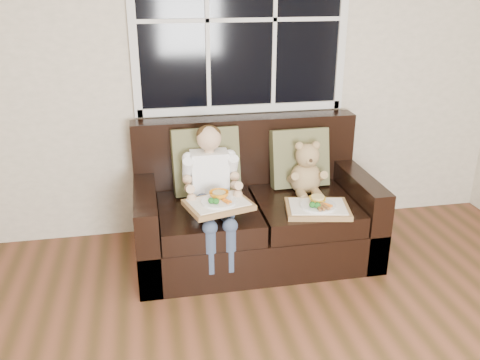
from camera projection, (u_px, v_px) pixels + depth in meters
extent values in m
cube|color=beige|center=(229.00, 62.00, 3.80)|extent=(4.50, 0.02, 2.70)
cube|color=black|center=(241.00, 20.00, 3.69)|extent=(1.50, 0.02, 1.25)
cube|color=silver|center=(241.00, 108.00, 3.92)|extent=(1.58, 0.04, 0.06)
cube|color=silver|center=(132.00, 22.00, 3.54)|extent=(0.06, 0.04, 1.37)
cube|color=silver|center=(343.00, 18.00, 3.81)|extent=(0.06, 0.04, 1.37)
cube|color=silver|center=(241.00, 20.00, 3.68)|extent=(1.50, 0.03, 0.03)
cube|color=black|center=(255.00, 237.00, 3.76)|extent=(1.70, 0.90, 0.30)
cube|color=black|center=(147.00, 228.00, 3.57)|extent=(0.15, 0.90, 0.60)
cube|color=black|center=(355.00, 210.00, 3.84)|extent=(0.15, 0.90, 0.60)
cube|color=black|center=(245.00, 159.00, 3.93)|extent=(1.70, 0.18, 0.66)
cube|color=black|center=(208.00, 218.00, 3.54)|extent=(0.68, 0.72, 0.15)
cube|color=black|center=(305.00, 210.00, 3.66)|extent=(0.68, 0.72, 0.15)
cube|color=brown|center=(206.00, 161.00, 3.70)|extent=(0.49, 0.24, 0.50)
cube|color=brown|center=(299.00, 158.00, 3.83)|extent=(0.45, 0.21, 0.45)
cube|color=white|center=(210.00, 176.00, 3.57)|extent=(0.26, 0.16, 0.36)
sphere|color=tan|center=(209.00, 138.00, 3.45)|extent=(0.17, 0.17, 0.17)
ellipsoid|color=#392612|center=(209.00, 134.00, 3.46)|extent=(0.17, 0.17, 0.12)
cylinder|color=#313E56|center=(205.00, 207.00, 3.43)|extent=(0.10, 0.32, 0.10)
cylinder|color=#313E56|center=(224.00, 205.00, 3.45)|extent=(0.10, 0.32, 0.10)
cylinder|color=#313E56|center=(210.00, 251.00, 3.26)|extent=(0.09, 0.09, 0.30)
cylinder|color=#313E56|center=(230.00, 249.00, 3.28)|extent=(0.09, 0.09, 0.30)
cylinder|color=tan|center=(189.00, 178.00, 3.42)|extent=(0.07, 0.32, 0.25)
cylinder|color=tan|center=(234.00, 175.00, 3.47)|extent=(0.07, 0.32, 0.25)
ellipsoid|color=#9B7D52|center=(305.00, 179.00, 3.74)|extent=(0.24, 0.21, 0.25)
sphere|color=#9B7D52|center=(307.00, 156.00, 3.66)|extent=(0.18, 0.18, 0.17)
sphere|color=#9B7D52|center=(299.00, 146.00, 3.63)|extent=(0.06, 0.06, 0.06)
sphere|color=#9B7D52|center=(316.00, 145.00, 3.65)|extent=(0.06, 0.06, 0.06)
sphere|color=#9B7D52|center=(310.00, 161.00, 3.61)|extent=(0.07, 0.07, 0.07)
sphere|color=black|center=(312.00, 161.00, 3.58)|extent=(0.03, 0.03, 0.03)
cylinder|color=#9B7D52|center=(303.00, 196.00, 3.64)|extent=(0.07, 0.14, 0.07)
cylinder|color=#9B7D52|center=(318.00, 194.00, 3.66)|extent=(0.07, 0.14, 0.07)
cube|color=olive|center=(218.00, 205.00, 3.30)|extent=(0.47, 0.41, 0.03)
cube|color=silver|center=(218.00, 202.00, 3.29)|extent=(0.41, 0.35, 0.01)
cylinder|color=silver|center=(219.00, 201.00, 3.28)|extent=(0.23, 0.23, 0.01)
imported|color=orange|center=(219.00, 195.00, 3.31)|extent=(0.16, 0.16, 0.04)
cylinder|color=#D4C573|center=(219.00, 194.00, 3.31)|extent=(0.09, 0.09, 0.02)
ellipsoid|color=#276921|center=(211.00, 201.00, 3.22)|extent=(0.04, 0.04, 0.04)
ellipsoid|color=#276921|center=(216.00, 201.00, 3.22)|extent=(0.04, 0.04, 0.04)
cylinder|color=orange|center=(226.00, 201.00, 3.24)|extent=(0.04, 0.06, 0.02)
cube|color=olive|center=(317.00, 209.00, 3.46)|extent=(0.48, 0.40, 0.04)
cube|color=silver|center=(318.00, 206.00, 3.45)|extent=(0.42, 0.34, 0.01)
cylinder|color=silver|center=(318.00, 205.00, 3.44)|extent=(0.24, 0.24, 0.02)
imported|color=yellow|center=(318.00, 200.00, 3.48)|extent=(0.13, 0.13, 0.03)
cylinder|color=#D4C573|center=(318.00, 199.00, 3.47)|extent=(0.09, 0.09, 0.02)
ellipsoid|color=#276921|center=(312.00, 205.00, 3.38)|extent=(0.04, 0.04, 0.04)
ellipsoid|color=#276921|center=(317.00, 205.00, 3.37)|extent=(0.04, 0.04, 0.04)
cylinder|color=orange|center=(327.00, 205.00, 3.40)|extent=(0.05, 0.07, 0.02)
cylinder|color=#915B2F|center=(322.00, 207.00, 3.37)|extent=(0.03, 0.09, 0.02)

